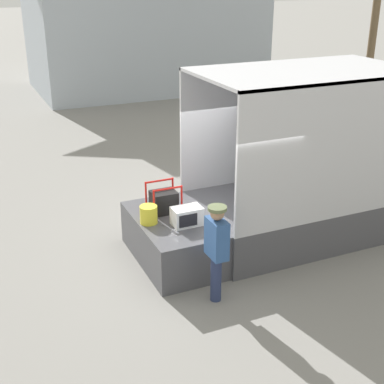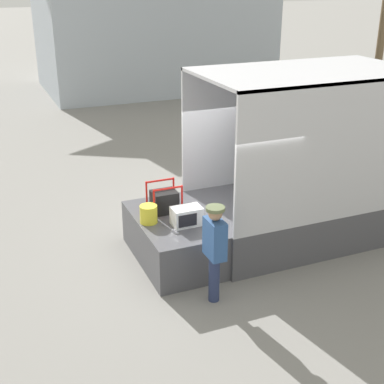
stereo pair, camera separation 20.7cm
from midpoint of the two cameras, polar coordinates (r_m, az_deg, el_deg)
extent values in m
plane|color=gray|center=(10.36, 1.95, -6.43)|extent=(160.00, 160.00, 0.00)
cube|color=#4C4C51|center=(11.09, 11.61, -2.45)|extent=(4.07, 2.36, 0.84)
cube|color=silver|center=(11.43, 9.08, 7.42)|extent=(4.07, 0.06, 2.51)
cube|color=silver|center=(9.64, 16.13, 3.96)|extent=(4.07, 0.06, 2.51)
cube|color=silver|center=(10.24, 12.88, 12.42)|extent=(4.07, 2.36, 0.06)
cylinder|color=#3370B2|center=(10.99, 12.50, 0.73)|extent=(0.32, 0.32, 0.40)
cube|color=#2D7F33|center=(10.59, 9.04, -0.25)|extent=(0.44, 0.32, 0.26)
cube|color=#4C4C51|center=(9.94, -1.45, -5.01)|extent=(1.30, 2.24, 0.84)
cube|color=white|center=(9.45, 0.06, -2.59)|extent=(0.53, 0.34, 0.33)
cube|color=black|center=(9.29, 0.18, -3.07)|extent=(0.34, 0.01, 0.23)
cube|color=black|center=(9.95, -2.38, -1.03)|extent=(0.46, 0.38, 0.41)
cylinder|color=slate|center=(10.00, -1.39, -0.76)|extent=(0.17, 0.21, 0.21)
cylinder|color=red|center=(9.65, -3.44, -1.32)|extent=(0.04, 0.04, 0.57)
cylinder|color=red|center=(9.82, -0.47, -0.83)|extent=(0.04, 0.04, 0.57)
cylinder|color=red|center=(10.03, -4.27, -0.39)|extent=(0.04, 0.04, 0.57)
cylinder|color=red|center=(10.20, -1.39, 0.06)|extent=(0.04, 0.04, 0.57)
cylinder|color=red|center=(9.63, -1.96, 0.37)|extent=(0.54, 0.04, 0.04)
cylinder|color=red|center=(10.01, -2.85, 1.23)|extent=(0.54, 0.04, 0.04)
cylinder|color=yellow|center=(9.56, -4.04, -2.37)|extent=(0.32, 0.32, 0.33)
cylinder|color=navy|center=(8.77, 3.05, -9.21)|extent=(0.18, 0.18, 0.81)
cube|color=#2D5189|center=(8.41, 3.16, -4.99)|extent=(0.24, 0.44, 0.64)
sphere|color=tan|center=(8.22, 3.22, -2.31)|extent=(0.22, 0.22, 0.22)
cylinder|color=#606B47|center=(8.18, 3.23, -1.78)|extent=(0.30, 0.30, 0.06)
cube|color=#A8B2BC|center=(25.30, -3.97, 18.16)|extent=(9.81, 6.00, 6.25)
camera|label=1|loc=(0.10, -89.37, 0.26)|focal=50.00mm
camera|label=2|loc=(0.10, 90.63, -0.26)|focal=50.00mm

